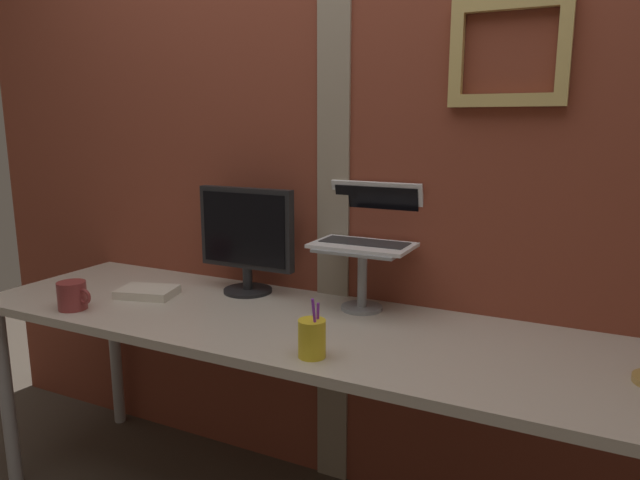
# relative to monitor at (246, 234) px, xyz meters

# --- Properties ---
(brick_wall_back) EXTENTS (3.48, 0.16, 2.63)m
(brick_wall_back) POSITION_rel_monitor_xyz_m (0.29, 0.18, 0.35)
(brick_wall_back) COLOR brown
(brick_wall_back) RESTS_ON ground_plane
(desk) EXTENTS (2.37, 0.65, 0.74)m
(desk) POSITION_rel_monitor_xyz_m (0.35, -0.21, -0.28)
(desk) COLOR beige
(desk) RESTS_ON ground_plane
(monitor) EXTENTS (0.38, 0.18, 0.39)m
(monitor) POSITION_rel_monitor_xyz_m (0.00, 0.00, 0.00)
(monitor) COLOR black
(monitor) RESTS_ON desk
(laptop_stand) EXTENTS (0.28, 0.22, 0.22)m
(laptop_stand) POSITION_rel_monitor_xyz_m (0.46, 0.00, -0.07)
(laptop_stand) COLOR gray
(laptop_stand) RESTS_ON desk
(laptop) EXTENTS (0.33, 0.26, 0.21)m
(laptop) POSITION_rel_monitor_xyz_m (0.46, 0.07, 0.05)
(laptop) COLOR white
(laptop) RESTS_ON laptop_stand
(pen_cup) EXTENTS (0.08, 0.08, 0.17)m
(pen_cup) POSITION_rel_monitor_xyz_m (0.49, -0.43, -0.17)
(pen_cup) COLOR yellow
(pen_cup) RESTS_ON desk
(coffee_mug) EXTENTS (0.13, 0.09, 0.09)m
(coffee_mug) POSITION_rel_monitor_xyz_m (-0.42, -0.43, -0.17)
(coffee_mug) COLOR maroon
(coffee_mug) RESTS_ON desk
(paper_clutter_stack) EXTENTS (0.23, 0.19, 0.03)m
(paper_clutter_stack) POSITION_rel_monitor_xyz_m (-0.30, -0.21, -0.20)
(paper_clutter_stack) COLOR silver
(paper_clutter_stack) RESTS_ON desk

